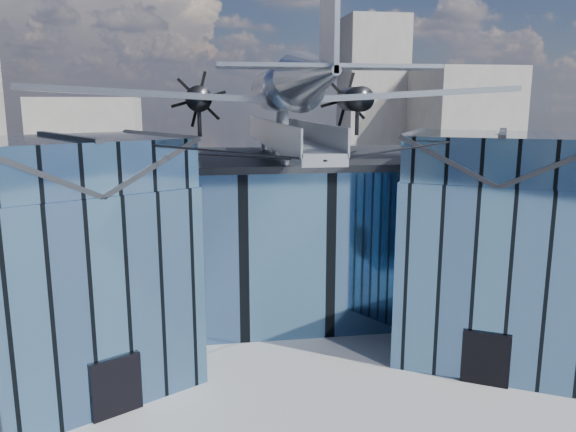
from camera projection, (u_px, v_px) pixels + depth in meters
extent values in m
plane|color=gray|center=(294.00, 355.00, 29.94)|extent=(120.00, 120.00, 0.00)
cube|color=#496E94|center=(272.00, 231.00, 37.71)|extent=(28.00, 14.00, 9.50)
cube|color=#212328|center=(271.00, 158.00, 36.74)|extent=(28.00, 14.00, 0.40)
cube|color=#496E94|center=(78.00, 286.00, 26.42)|extent=(11.79, 11.43, 9.50)
cube|color=#496E94|center=(69.00, 162.00, 25.27)|extent=(11.56, 11.20, 2.20)
cube|color=#212328|center=(15.00, 166.00, 23.88)|extent=(7.98, 9.23, 2.40)
cube|color=#212328|center=(117.00, 159.00, 26.66)|extent=(7.98, 9.23, 2.40)
cube|color=#212328|center=(67.00, 137.00, 25.04)|extent=(4.30, 7.10, 0.18)
cube|color=black|center=(117.00, 387.00, 24.02)|extent=(2.03, 1.32, 2.60)
cube|color=black|center=(165.00, 269.00, 29.20)|extent=(0.34, 0.34, 9.50)
cube|color=#496E94|center=(493.00, 266.00, 29.64)|extent=(11.79, 11.43, 9.50)
cube|color=#496E94|center=(501.00, 156.00, 28.48)|extent=(11.56, 11.20, 2.20)
cube|color=#212328|center=(455.00, 154.00, 29.27)|extent=(7.98, 9.23, 2.40)
cube|color=#212328|center=(550.00, 157.00, 27.69)|extent=(7.98, 9.23, 2.40)
cube|color=#212328|center=(503.00, 133.00, 28.25)|extent=(4.30, 7.10, 0.18)
cube|color=black|center=(486.00, 359.00, 26.61)|extent=(2.03, 1.32, 2.60)
cube|color=black|center=(407.00, 258.00, 31.22)|extent=(0.34, 0.34, 9.50)
cube|color=gray|center=(284.00, 142.00, 31.13)|extent=(1.80, 21.00, 0.50)
cube|color=gray|center=(268.00, 130.00, 30.87)|extent=(0.08, 21.00, 1.10)
cube|color=gray|center=(300.00, 130.00, 31.14)|extent=(0.08, 21.00, 1.10)
cylinder|color=gray|center=(264.00, 143.00, 40.47)|extent=(0.44, 0.44, 1.35)
cylinder|color=gray|center=(275.00, 149.00, 34.66)|extent=(0.44, 0.44, 1.35)
cylinder|color=gray|center=(285.00, 155.00, 30.78)|extent=(0.44, 0.44, 1.35)
cylinder|color=gray|center=(282.00, 124.00, 31.43)|extent=(0.70, 0.70, 1.40)
cylinder|color=black|center=(185.00, 148.00, 23.01)|extent=(10.55, 6.08, 0.69)
cylinder|color=black|center=(427.00, 145.00, 24.62)|extent=(10.55, 6.08, 0.69)
cylinder|color=black|center=(232.00, 156.00, 28.85)|extent=(6.09, 17.04, 1.19)
cylinder|color=black|center=(345.00, 154.00, 29.76)|extent=(6.09, 17.04, 1.19)
cylinder|color=#A6AAB2|center=(282.00, 89.00, 31.05)|extent=(2.50, 11.00, 2.50)
sphere|color=#A6AAB2|center=(270.00, 91.00, 36.37)|extent=(2.50, 2.50, 2.50)
cube|color=black|center=(272.00, 79.00, 35.27)|extent=(1.60, 1.40, 0.50)
cone|color=#A6AAB2|center=(315.00, 75.00, 22.27)|extent=(2.50, 7.00, 2.50)
cube|color=#A6AAB2|center=(329.00, 25.00, 19.73)|extent=(0.18, 2.40, 3.40)
cube|color=#A6AAB2|center=(328.00, 67.00, 20.10)|extent=(8.00, 1.80, 0.14)
cube|color=#A6AAB2|center=(155.00, 94.00, 31.00)|extent=(14.00, 3.20, 1.08)
cylinder|color=black|center=(199.00, 99.00, 32.00)|extent=(1.44, 3.20, 1.44)
cone|color=black|center=(199.00, 99.00, 33.74)|extent=(0.70, 0.70, 0.70)
cube|color=black|center=(199.00, 99.00, 33.89)|extent=(1.05, 0.06, 3.33)
cube|color=black|center=(199.00, 99.00, 33.89)|extent=(2.53, 0.06, 2.53)
cube|color=black|center=(199.00, 99.00, 33.89)|extent=(3.33, 0.06, 1.05)
cylinder|color=black|center=(199.00, 121.00, 31.66)|extent=(0.24, 0.24, 1.75)
cube|color=#A6AAB2|center=(397.00, 95.00, 33.14)|extent=(14.00, 3.20, 1.08)
cylinder|color=black|center=(355.00, 99.00, 33.41)|extent=(1.44, 3.20, 1.44)
cone|color=black|center=(347.00, 99.00, 35.15)|extent=(0.70, 0.70, 0.70)
cube|color=black|center=(346.00, 99.00, 35.29)|extent=(1.05, 0.06, 3.33)
cube|color=black|center=(346.00, 99.00, 35.29)|extent=(2.53, 0.06, 2.53)
cube|color=black|center=(346.00, 99.00, 35.29)|extent=(3.33, 0.06, 1.05)
cylinder|color=black|center=(357.00, 120.00, 33.07)|extent=(0.24, 0.24, 1.75)
cube|color=gray|center=(460.00, 133.00, 79.53)|extent=(12.00, 14.00, 18.00)
cube|color=gray|center=(89.00, 148.00, 78.75)|extent=(14.00, 10.00, 14.00)
cube|color=gray|center=(372.00, 105.00, 86.90)|extent=(9.00, 9.00, 26.00)
cylinder|color=#372616|center=(560.00, 254.00, 45.43)|extent=(0.41, 0.41, 2.50)
sphere|color=#274819|center=(563.00, 227.00, 44.99)|extent=(3.84, 3.84, 3.27)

